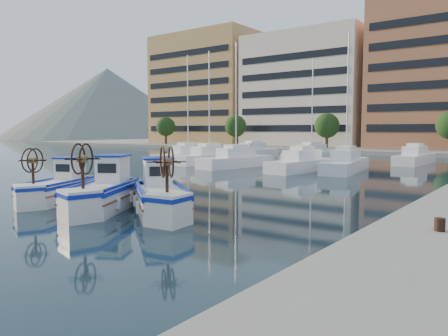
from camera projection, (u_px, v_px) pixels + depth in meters
ground at (128, 209)px, 19.43m from camera, size 300.00×300.00×0.00m
hill_west at (109, 138)px, 190.72m from camera, size 180.00×180.00×60.00m
yacht_marina at (323, 160)px, 43.26m from camera, size 37.14×22.54×11.50m
fishing_boat_a at (59, 186)px, 21.34m from camera, size 3.25×4.49×2.71m
fishing_boat_b at (104, 191)px, 19.10m from camera, size 4.00×4.95×3.00m
fishing_boat_c at (161, 195)px, 18.18m from camera, size 4.70×4.26×2.93m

